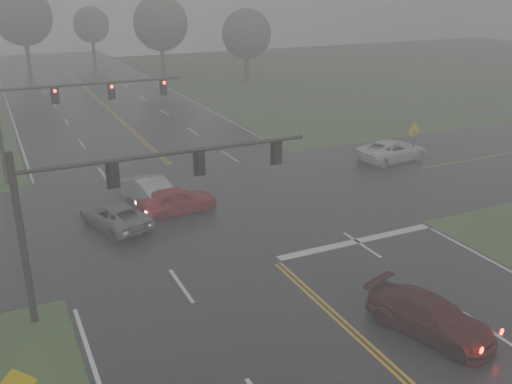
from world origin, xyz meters
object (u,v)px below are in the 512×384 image
sedan_maroon (428,333)px  signal_gantry_near (117,191)px  sedan_red (177,213)px  car_grey (115,227)px  sedan_silver (148,202)px  pickup_white (391,161)px  signal_gantry_far (59,105)px

sedan_maroon → signal_gantry_near: (-9.16, 6.90, 4.56)m
sedan_red → car_grey: bearing=92.7°
sedan_silver → car_grey: (-2.43, -2.71, 0.00)m
sedan_silver → pickup_white: bearing=171.6°
sedan_silver → sedan_red: bearing=104.0°
sedan_red → signal_gantry_far: size_ratio=0.37×
pickup_white → signal_gantry_far: 22.35m
car_grey → pickup_white: pickup_white is taller
sedan_maroon → pickup_white: size_ratio=0.90×
sedan_red → signal_gantry_far: signal_gantry_far is taller
sedan_maroon → signal_gantry_far: bearing=92.2°
car_grey → signal_gantry_near: 8.63m
pickup_white → sedan_red: bearing=92.7°
sedan_silver → car_grey: sedan_silver is taller
sedan_silver → pickup_white: sedan_silver is taller
sedan_maroon → sedan_silver: sedan_silver is taller
signal_gantry_near → signal_gantry_far: size_ratio=0.98×
sedan_maroon → signal_gantry_far: signal_gantry_far is taller
sedan_maroon → pickup_white: 21.01m
car_grey → pickup_white: bearing=171.4°
sedan_red → car_grey: size_ratio=0.94×
signal_gantry_near → signal_gantry_far: 16.67m
pickup_white → signal_gantry_near: size_ratio=0.46×
sedan_maroon → signal_gantry_far: 25.66m
car_grey → signal_gantry_near: size_ratio=0.40×
car_grey → pickup_white: (19.94, 3.16, 0.00)m
sedan_maroon → signal_gantry_near: size_ratio=0.42×
sedan_silver → sedan_maroon: bearing=98.5°
sedan_maroon → pickup_white: (11.91, 17.30, 0.00)m
pickup_white → sedan_silver: bearing=84.7°
signal_gantry_far → sedan_silver: bearing=-62.9°
sedan_maroon → car_grey: 16.26m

